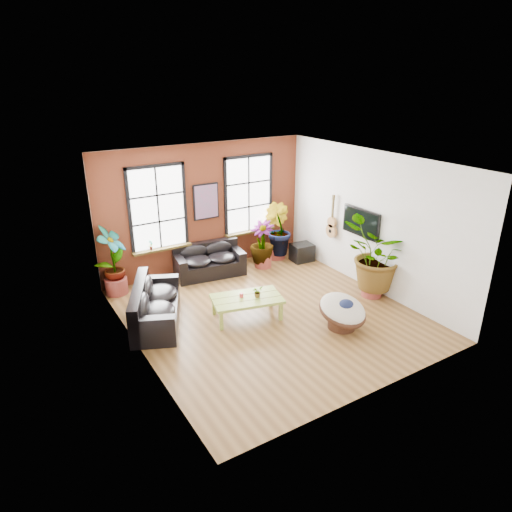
{
  "coord_description": "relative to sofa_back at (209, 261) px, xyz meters",
  "views": [
    {
      "loc": [
        -5.1,
        -7.72,
        5.19
      ],
      "look_at": [
        0.0,
        0.6,
        1.25
      ],
      "focal_mm": 32.0,
      "sensor_mm": 36.0,
      "label": 1
    }
  ],
  "objects": [
    {
      "name": "floor_plant_right_wall",
      "position": [
        2.91,
        -3.35,
        0.69
      ],
      "size": [
        2.03,
        1.91,
        1.82
      ],
      "primitive_type": "imported",
      "rotation": [
        0.0,
        0.0,
        3.5
      ],
      "color": "#124514",
      "rests_on": "ground"
    },
    {
      "name": "media_box",
      "position": [
        2.77,
        -0.56,
        -0.13
      ],
      "size": [
        0.66,
        0.57,
        0.51
      ],
      "rotation": [
        0.0,
        0.0,
        -0.09
      ],
      "color": "black",
      "rests_on": "ground"
    },
    {
      "name": "floor_plant_mid",
      "position": [
        1.52,
        -0.33,
        0.36
      ],
      "size": [
        0.93,
        0.93,
        1.21
      ],
      "primitive_type": "imported",
      "rotation": [
        0.0,
        0.0,
        5.24
      ],
      "color": "#124514",
      "rests_on": "ground"
    },
    {
      "name": "pot_right_wall",
      "position": [
        2.87,
        -3.32,
        -0.2
      ],
      "size": [
        0.57,
        0.57,
        0.36
      ],
      "rotation": [
        0.0,
        0.0,
        0.17
      ],
      "color": "brown",
      "rests_on": "ground"
    },
    {
      "name": "pot_mid",
      "position": [
        1.55,
        -0.36,
        -0.21
      ],
      "size": [
        0.56,
        0.56,
        0.35
      ],
      "rotation": [
        0.0,
        0.0,
        0.18
      ],
      "color": "brown",
      "rests_on": "ground"
    },
    {
      "name": "tv_wall_unit",
      "position": [
        3.11,
        -2.2,
        1.16
      ],
      "size": [
        0.13,
        1.86,
        1.2
      ],
      "color": "black",
      "rests_on": "room"
    },
    {
      "name": "floor_plant_back_right",
      "position": [
        2.24,
        -0.03,
        0.52
      ],
      "size": [
        0.87,
        0.98,
        1.51
      ],
      "primitive_type": "imported",
      "rotation": [
        0.0,
        0.0,
        1.84
      ],
      "color": "#124514",
      "rests_on": "ground"
    },
    {
      "name": "floor_plant_back_left",
      "position": [
        -2.51,
        0.15,
        0.58
      ],
      "size": [
        1.02,
        1.02,
        1.63
      ],
      "primitive_type": "imported",
      "rotation": [
        0.0,
        0.0,
        0.78
      ],
      "color": "#124514",
      "rests_on": "ground"
    },
    {
      "name": "sofa_left",
      "position": [
        -2.19,
        -1.73,
        0.01
      ],
      "size": [
        1.76,
        2.41,
        0.88
      ],
      "rotation": [
        0.0,
        0.0,
        1.15
      ],
      "color": "black",
      "rests_on": "ground"
    },
    {
      "name": "pot_back_right",
      "position": [
        2.24,
        0.01,
        -0.19
      ],
      "size": [
        0.69,
        0.69,
        0.39
      ],
      "rotation": [
        0.0,
        0.0,
        0.34
      ],
      "color": "brown",
      "rests_on": "ground"
    },
    {
      "name": "table_plant",
      "position": [
        -0.1,
        -2.72,
        0.24
      ],
      "size": [
        0.29,
        0.27,
        0.25
      ],
      "primitive_type": "imported",
      "rotation": [
        0.0,
        0.0,
        0.4
      ],
      "color": "#124514",
      "rests_on": "coffee_table"
    },
    {
      "name": "coffee_table",
      "position": [
        -0.32,
        -2.62,
        0.05
      ],
      "size": [
        1.71,
        1.23,
        0.6
      ],
      "rotation": [
        0.0,
        0.0,
        -0.24
      ],
      "color": "#89A039",
      "rests_on": "ground"
    },
    {
      "name": "pot_back_left",
      "position": [
        -2.5,
        0.14,
        -0.18
      ],
      "size": [
        0.72,
        0.72,
        0.41
      ],
      "rotation": [
        0.0,
        0.0,
        -0.39
      ],
      "color": "brown",
      "rests_on": "ground"
    },
    {
      "name": "papasan_chair",
      "position": [
        1.21,
        -4.1,
        0.02
      ],
      "size": [
        1.24,
        1.25,
        0.79
      ],
      "rotation": [
        0.0,
        0.0,
        0.21
      ],
      "color": "#442618",
      "rests_on": "ground"
    },
    {
      "name": "sill_plant_right",
      "position": [
        1.88,
        0.33,
        0.65
      ],
      "size": [
        0.19,
        0.19,
        0.27
      ],
      "primitive_type": "imported",
      "rotation": [
        0.0,
        0.0,
        3.49
      ],
      "color": "#124514",
      "rests_on": "room"
    },
    {
      "name": "room",
      "position": [
        0.18,
        -2.65,
        1.36
      ],
      "size": [
        6.04,
        6.54,
        3.54
      ],
      "color": "brown",
      "rests_on": "ground"
    },
    {
      "name": "poster",
      "position": [
        0.18,
        0.38,
        1.56
      ],
      "size": [
        0.74,
        0.06,
        0.98
      ],
      "color": "black",
      "rests_on": "room"
    },
    {
      "name": "sill_plant_left",
      "position": [
        -1.47,
        0.33,
        0.65
      ],
      "size": [
        0.17,
        0.17,
        0.27
      ],
      "primitive_type": "imported",
      "rotation": [
        0.0,
        0.0,
        0.79
      ],
      "color": "#124514",
      "rests_on": "room"
    },
    {
      "name": "sofa_back",
      "position": [
        0.0,
        0.0,
        0.0
      ],
      "size": [
        1.97,
        1.16,
        0.85
      ],
      "rotation": [
        0.0,
        0.0,
        -0.14
      ],
      "color": "black",
      "rests_on": "ground"
    }
  ]
}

